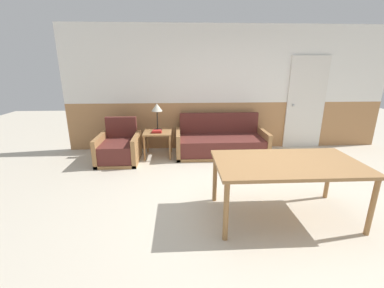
# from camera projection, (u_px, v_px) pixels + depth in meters

# --- Properties ---
(ground_plane) EXTENTS (16.00, 16.00, 0.00)m
(ground_plane) POSITION_uv_depth(u_px,v_px,m) (259.00, 204.00, 3.61)
(ground_plane) COLOR beige
(wall_back) EXTENTS (7.20, 0.06, 2.70)m
(wall_back) POSITION_uv_depth(u_px,v_px,m) (228.00, 89.00, 5.72)
(wall_back) COLOR #AD7A4C
(wall_back) RESTS_ON ground_plane
(couch) EXTENTS (1.91, 0.85, 0.85)m
(couch) POSITION_uv_depth(u_px,v_px,m) (221.00, 143.00, 5.53)
(couch) COLOR #9E7042
(couch) RESTS_ON ground_plane
(armchair) EXTENTS (0.79, 0.87, 0.84)m
(armchair) POSITION_uv_depth(u_px,v_px,m) (119.00, 149.00, 5.15)
(armchair) COLOR #9E7042
(armchair) RESTS_ON ground_plane
(side_table) EXTENTS (0.57, 0.57, 0.54)m
(side_table) POSITION_uv_depth(u_px,v_px,m) (158.00, 135.00, 5.37)
(side_table) COLOR #9E7042
(side_table) RESTS_ON ground_plane
(table_lamp) EXTENTS (0.23, 0.23, 0.57)m
(table_lamp) POSITION_uv_depth(u_px,v_px,m) (157.00, 109.00, 5.31)
(table_lamp) COLOR black
(table_lamp) RESTS_ON side_table
(book_stack) EXTENTS (0.21, 0.16, 0.05)m
(book_stack) POSITION_uv_depth(u_px,v_px,m) (157.00, 131.00, 5.25)
(book_stack) COLOR #B22823
(book_stack) RESTS_ON side_table
(dining_table) EXTENTS (1.76, 0.99, 0.74)m
(dining_table) POSITION_uv_depth(u_px,v_px,m) (287.00, 167.00, 3.13)
(dining_table) COLOR #9E7042
(dining_table) RESTS_ON ground_plane
(entry_door) EXTENTS (0.87, 0.09, 2.07)m
(entry_door) POSITION_uv_depth(u_px,v_px,m) (306.00, 103.00, 5.85)
(entry_door) COLOR silver
(entry_door) RESTS_ON ground_plane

